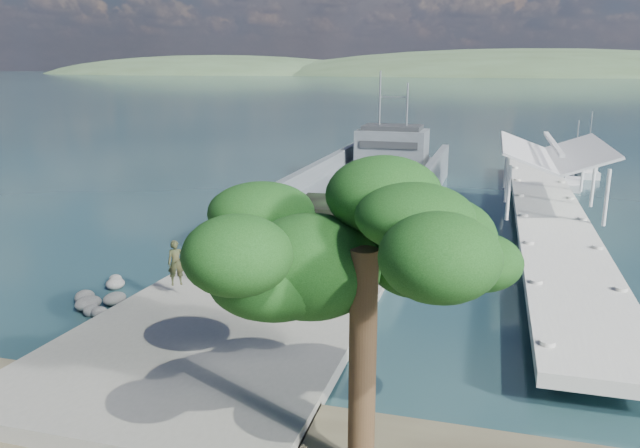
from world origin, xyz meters
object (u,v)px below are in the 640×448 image
(sailboat_far, at_px, (586,172))
(pier, at_px, (549,202))
(landing_craft, at_px, (367,196))
(overhang_tree, at_px, (346,249))
(military_truck, at_px, (315,245))
(sailboat_near, at_px, (573,184))
(soldier, at_px, (177,272))

(sailboat_far, bearing_deg, pier, -107.61)
(pier, bearing_deg, landing_craft, 168.13)
(sailboat_far, distance_m, overhang_tree, 49.31)
(overhang_tree, bearing_deg, military_truck, 108.93)
(military_truck, bearing_deg, sailboat_near, 62.19)
(soldier, height_order, sailboat_near, sailboat_near)
(landing_craft, xyz_separation_m, military_truck, (1.09, -17.50, 1.38))
(pier, height_order, landing_craft, landing_craft)
(sailboat_near, bearing_deg, sailboat_far, 82.61)
(pier, relative_size, soldier, 22.83)
(landing_craft, xyz_separation_m, overhang_tree, (5.24, -29.59, 5.03))
(landing_craft, relative_size, sailboat_near, 6.03)
(pier, relative_size, overhang_tree, 5.47)
(soldier, relative_size, overhang_tree, 0.24)
(pier, distance_m, landing_craft, 12.33)
(pier, relative_size, sailboat_far, 7.35)
(sailboat_near, bearing_deg, pier, -93.46)
(pier, xyz_separation_m, overhang_tree, (-6.81, -27.05, 4.26))
(soldier, bearing_deg, landing_craft, 44.60)
(landing_craft, relative_size, military_truck, 4.59)
(overhang_tree, bearing_deg, pier, 75.87)
(soldier, distance_m, overhang_tree, 13.83)
(sailboat_near, relative_size, overhang_tree, 0.71)
(sailboat_far, bearing_deg, soldier, -123.00)
(sailboat_near, distance_m, sailboat_far, 6.84)
(military_truck, xyz_separation_m, overhang_tree, (4.15, -12.08, 3.65))
(sailboat_near, distance_m, overhang_tree, 42.53)
(sailboat_near, bearing_deg, landing_craft, -134.15)
(pier, height_order, sailboat_near, sailboat_near)
(military_truck, height_order, soldier, military_truck)
(military_truck, height_order, overhang_tree, overhang_tree)
(landing_craft, distance_m, overhang_tree, 30.46)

